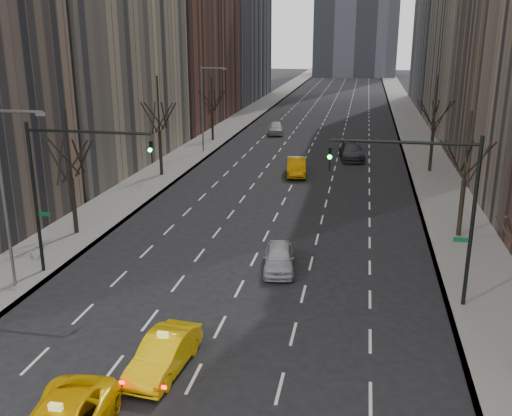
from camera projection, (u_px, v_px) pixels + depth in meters
The scene contains 16 objects.
sidewalk_left at pixel (242, 119), 85.47m from camera, with size 4.50×320.00×0.15m, color slate.
sidewalk_right at pixel (410, 124), 81.12m from camera, with size 4.50×320.00×0.15m, color slate.
tree_lw_b at pixel (71, 178), 35.51m from camera, with size 3.36×3.50×7.82m.
tree_lw_c at pixel (160, 132), 50.44m from camera, with size 3.36×3.50×8.74m.
tree_lw_d at pixel (212, 111), 67.49m from camera, with size 3.36×3.50×7.36m.
tree_rw_b at pixel (464, 180), 35.00m from camera, with size 3.36×3.50×7.82m.
tree_rw_c at pixel (433, 129), 51.82m from camera, with size 3.36×3.50×8.74m.
traffic_mast_left at pixel (63, 175), 28.83m from camera, with size 6.69×0.39×8.00m.
traffic_mast_right at pixel (436, 193), 25.60m from camera, with size 6.69×0.39×8.00m.
streetlight_near at pixel (8, 181), 27.23m from camera, with size 2.83×0.22×9.00m.
streetlight_far at pixel (205, 100), 60.11m from camera, with size 2.83×0.22×9.00m.
taxi_sedan at pixel (164, 354), 21.65m from camera, with size 1.50×4.29×1.42m, color #F8BE05.
silver_sedan_ahead at pixel (279, 258), 30.92m from camera, with size 1.64×4.09×1.39m, color #A2A4AA.
far_taxi at pixel (296, 167), 51.72m from camera, with size 1.66×4.75×1.56m, color orange.
far_suv_grey at pixel (352, 151), 58.35m from camera, with size 2.32×5.72×1.66m, color #323238.
far_car_white at pixel (276, 128), 72.85m from camera, with size 1.87×4.64×1.58m, color #BEBEBE.
Camera 1 is at (5.73, -13.75, 12.36)m, focal length 40.00 mm.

